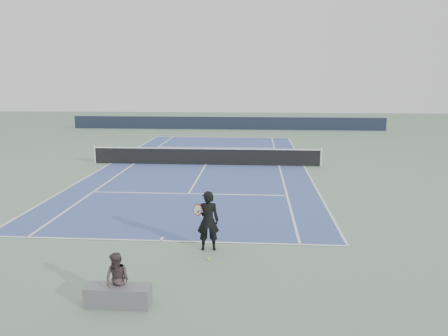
# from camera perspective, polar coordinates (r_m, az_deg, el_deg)

# --- Properties ---
(ground) EXTENTS (80.00, 80.00, 0.00)m
(ground) POSITION_cam_1_polar(r_m,az_deg,el_deg) (24.63, -2.39, 0.41)
(ground) COLOR slate
(court_surface) EXTENTS (10.97, 23.77, 0.01)m
(court_surface) POSITION_cam_1_polar(r_m,az_deg,el_deg) (24.63, -2.39, 0.43)
(court_surface) COLOR #3A508A
(court_surface) RESTS_ON ground
(tennis_net) EXTENTS (12.90, 0.10, 1.07)m
(tennis_net) POSITION_cam_1_polar(r_m,az_deg,el_deg) (24.53, -2.40, 1.57)
(tennis_net) COLOR silver
(tennis_net) RESTS_ON ground
(windscreen_far) EXTENTS (30.00, 0.25, 1.20)m
(windscreen_far) POSITION_cam_1_polar(r_m,az_deg,el_deg) (42.19, 0.36, 5.88)
(windscreen_far) COLOR black
(windscreen_far) RESTS_ON ground
(tennis_player) EXTENTS (0.80, 0.54, 1.72)m
(tennis_player) POSITION_cam_1_polar(r_m,az_deg,el_deg) (12.28, -2.12, -6.87)
(tennis_player) COLOR black
(tennis_player) RESTS_ON ground
(tennis_ball) EXTENTS (0.07, 0.07, 0.07)m
(tennis_ball) POSITION_cam_1_polar(r_m,az_deg,el_deg) (11.89, -2.09, -11.76)
(tennis_ball) COLOR #C7D92C
(tennis_ball) RESTS_ON ground
(spectator_bench) EXTENTS (1.44, 0.87, 1.18)m
(spectator_bench) POSITION_cam_1_polar(r_m,az_deg,el_deg) (9.82, -13.71, -14.92)
(spectator_bench) COLOR slate
(spectator_bench) RESTS_ON ground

